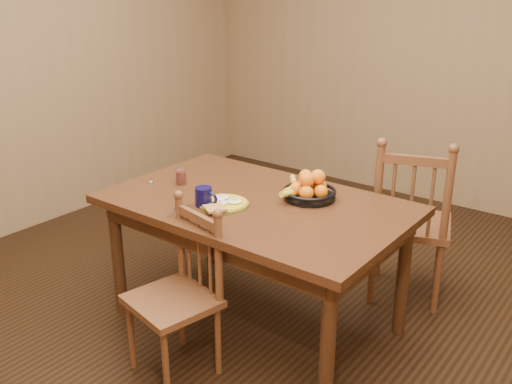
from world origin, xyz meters
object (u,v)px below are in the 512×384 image
Objects in this scene: breakfast_plate at (224,203)px; fruit_bowl at (308,189)px; coffee_mug at (204,197)px; dining_table at (256,215)px; chair_far at (410,223)px; chair_near at (178,295)px.

breakfast_plate is 0.95× the size of fruit_bowl.
dining_table is at bearing 51.94° from coffee_mug.
chair_far reaches higher than breakfast_plate.
coffee_mug is 0.41× the size of fruit_bowl.
dining_table is 0.31m from coffee_mug.
dining_table is 0.32m from fruit_bowl.
fruit_bowl is (0.25, 0.76, 0.39)m from chair_near.
breakfast_plate is at bearing 36.01° from chair_far.
chair_far is 1.28m from coffee_mug.
breakfast_plate is at bearing 108.45° from chair_near.
coffee_mug is at bearing -141.79° from breakfast_plate.
coffee_mug is (-0.17, -0.22, 0.14)m from dining_table.
chair_far is 1.18× the size of chair_near.
coffee_mug is (-0.13, 0.34, 0.38)m from chair_near.
fruit_bowl is (-0.36, -0.58, 0.31)m from chair_far.
chair_near is 2.67× the size of fruit_bowl.
fruit_bowl is (0.30, 0.35, 0.04)m from breakfast_plate.
fruit_bowl reaches higher than dining_table.
breakfast_plate reaches higher than dining_table.
dining_table is at bearing 97.10° from chair_near.
chair_far is at bearing 54.15° from dining_table.
chair_near is 6.45× the size of coffee_mug.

